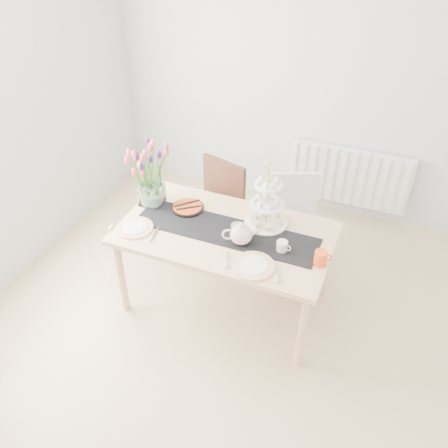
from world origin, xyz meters
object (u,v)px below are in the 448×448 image
at_px(mug_grey, 237,231).
at_px(plate_right, 253,266).
at_px(dining_table, 225,239).
at_px(chair_brown, 216,203).
at_px(plate_left, 135,228).
at_px(teapot, 241,234).
at_px(cake_stand, 267,209).
at_px(tart_tin, 188,208).
at_px(cream_jug, 282,246).
at_px(mug_orange, 321,258).
at_px(tulip_vase, 148,167).
at_px(radiator, 349,177).
at_px(chair_white, 293,217).

height_order(mug_grey, plate_right, mug_grey).
xyz_separation_m(dining_table, chair_brown, (-0.34, 0.61, -0.15)).
bearing_deg(plate_left, teapot, 9.82).
bearing_deg(cake_stand, mug_grey, -124.70).
bearing_deg(tart_tin, cream_jug, -13.90).
bearing_deg(tart_tin, cake_stand, 4.36).
height_order(teapot, plate_left, teapot).
distance_m(dining_table, plate_left, 0.69).
bearing_deg(chair_brown, cream_jug, -24.17).
relative_size(teapot, mug_orange, 2.45).
relative_size(teapot, tart_tin, 1.02).
xyz_separation_m(mug_grey, plate_left, (-0.74, -0.21, -0.04)).
distance_m(cream_jug, plate_left, 1.11).
bearing_deg(dining_table, chair_brown, 119.00).
relative_size(tulip_vase, plate_left, 2.25).
bearing_deg(dining_table, teapot, -29.58).
height_order(radiator, tulip_vase, tulip_vase).
bearing_deg(teapot, cake_stand, 48.86).
bearing_deg(chair_brown, tulip_vase, -109.90).
bearing_deg(tart_tin, dining_table, -21.34).
xyz_separation_m(tulip_vase, tart_tin, (0.30, 0.03, -0.33)).
height_order(radiator, cream_jug, cream_jug).
bearing_deg(mug_orange, teapot, 151.76).
xyz_separation_m(radiator, chair_white, (-0.31, -0.97, 0.07)).
height_order(dining_table, plate_left, plate_left).
height_order(mug_grey, mug_orange, mug_orange).
bearing_deg(chair_white, dining_table, -140.46).
relative_size(chair_brown, chair_white, 1.02).
bearing_deg(mug_orange, tulip_vase, 143.68).
bearing_deg(mug_grey, tulip_vase, 129.65).
bearing_deg(cake_stand, tart_tin, -175.64).
distance_m(radiator, mug_grey, 1.80).
xyz_separation_m(chair_white, mug_orange, (0.38, -0.77, 0.29)).
height_order(dining_table, mug_grey, mug_grey).
distance_m(chair_brown, teapot, 0.91).
xyz_separation_m(chair_white, plate_right, (-0.03, -0.97, 0.24)).
height_order(radiator, mug_orange, mug_orange).
height_order(chair_brown, cake_stand, cake_stand).
bearing_deg(plate_right, mug_orange, 25.84).
distance_m(chair_white, mug_orange, 0.91).
height_order(chair_brown, plate_right, chair_brown).
height_order(cake_stand, mug_grey, cake_stand).
bearing_deg(tart_tin, radiator, 55.02).
relative_size(chair_brown, cake_stand, 1.87).
bearing_deg(mug_grey, teapot, -88.07).
height_order(tulip_vase, plate_left, tulip_vase).
bearing_deg(mug_orange, chair_white, 88.49).
bearing_deg(mug_orange, cream_jug, 144.80).
relative_size(tulip_vase, tart_tin, 2.41).
distance_m(tart_tin, plate_right, 0.84).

